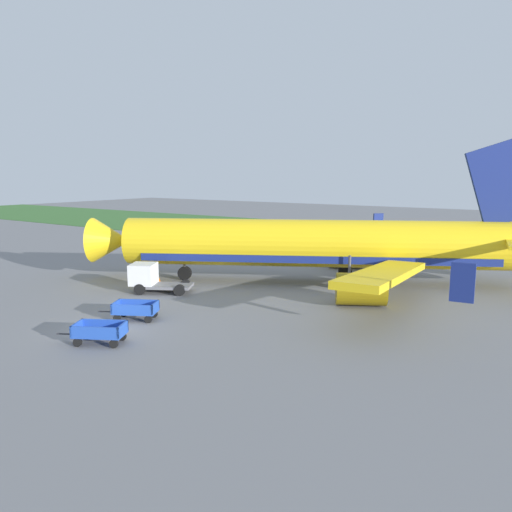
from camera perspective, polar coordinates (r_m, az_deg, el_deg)
name	(u,v)px	position (r m, az deg, el deg)	size (l,w,h in m)	color
ground_plane	(109,330)	(29.06, -16.47, -8.07)	(220.00, 220.00, 0.00)	slate
grass_strip	(394,238)	(68.83, 15.52, 1.97)	(220.00, 28.00, 0.06)	#3D7033
airplane	(329,245)	(39.26, 8.31, 1.28)	(34.78, 28.80, 11.34)	yellow
baggage_cart_nearest	(100,332)	(26.74, -17.44, -8.29)	(3.48, 2.42, 1.07)	#234CB2
baggage_cart_second_in_row	(135,310)	(30.39, -13.63, -5.99)	(3.48, 2.42, 1.07)	#234CB2
service_truck_beside_carts	(150,277)	(36.96, -12.01, -2.40)	(4.75, 3.76, 2.10)	slate
traffic_cone_near_plane	(158,278)	(40.54, -11.17, -2.48)	(0.47, 0.47, 0.62)	orange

